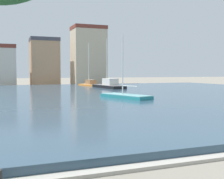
# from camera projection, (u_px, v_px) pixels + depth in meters

# --- Properties ---
(harbor_water) EXTENTS (78.91, 52.69, 0.40)m
(harbor_water) POSITION_uv_depth(u_px,v_px,m) (39.00, 96.00, 33.82)
(harbor_water) COLOR #334C60
(harbor_water) RESTS_ON ground
(quay_edge_coping) EXTENTS (78.91, 0.50, 0.12)m
(quay_edge_coping) POSITION_uv_depth(u_px,v_px,m) (141.00, 167.00, 8.98)
(quay_edge_coping) COLOR #ADA89E
(quay_edge_coping) RESTS_ON ground
(sailboat_teal) EXTENTS (3.76, 6.97, 6.69)m
(sailboat_teal) POSITION_uv_depth(u_px,v_px,m) (122.00, 98.00, 29.26)
(sailboat_teal) COLOR teal
(sailboat_teal) RESTS_ON ground
(sailboat_orange) EXTENTS (3.08, 7.27, 8.49)m
(sailboat_orange) POSITION_uv_depth(u_px,v_px,m) (89.00, 85.00, 55.71)
(sailboat_orange) COLOR orange
(sailboat_orange) RESTS_ON ground
(sailboat_black) EXTENTS (3.02, 9.79, 8.47)m
(sailboat_black) POSITION_uv_depth(u_px,v_px,m) (107.00, 86.00, 48.09)
(sailboat_black) COLOR black
(sailboat_black) RESTS_ON ground
(townhouse_narrow_midrow) EXTENTS (6.39, 6.25, 8.67)m
(townhouse_narrow_midrow) POSITION_uv_depth(u_px,v_px,m) (0.00, 66.00, 61.06)
(townhouse_narrow_midrow) COLOR beige
(townhouse_narrow_midrow) RESTS_ON ground
(townhouse_tall_gabled) EXTENTS (6.29, 5.23, 10.55)m
(townhouse_tall_gabled) POSITION_uv_depth(u_px,v_px,m) (45.00, 62.00, 64.79)
(townhouse_tall_gabled) COLOR tan
(townhouse_tall_gabled) RESTS_ON ground
(townhouse_wide_warehouse) EXTENTS (7.27, 5.80, 13.21)m
(townhouse_wide_warehouse) POSITION_uv_depth(u_px,v_px,m) (89.00, 56.00, 65.43)
(townhouse_wide_warehouse) COLOR #C6B293
(townhouse_wide_warehouse) RESTS_ON ground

